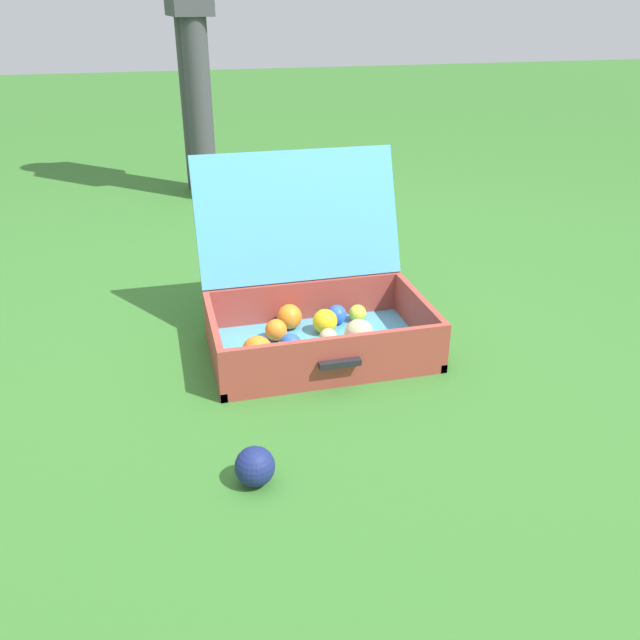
{
  "coord_description": "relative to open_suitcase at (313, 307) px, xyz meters",
  "views": [
    {
      "loc": [
        -0.32,
        -1.66,
        0.93
      ],
      "look_at": [
        0.09,
        -0.03,
        0.1
      ],
      "focal_mm": 37.56,
      "sensor_mm": 36.0,
      "label": 1
    }
  ],
  "objects": [
    {
      "name": "open_suitcase",
      "position": [
        0.0,
        0.0,
        0.0
      ],
      "size": [
        0.61,
        0.57,
        0.51
      ],
      "color": "#4799C6",
      "rests_on": "ground"
    },
    {
      "name": "ground_plane",
      "position": [
        -0.09,
        -0.04,
        -0.11
      ],
      "size": [
        16.0,
        16.0,
        0.0
      ],
      "primitive_type": "plane",
      "color": "#336B28"
    },
    {
      "name": "stray_ball_on_grass",
      "position": [
        -0.27,
        -0.58,
        -0.07
      ],
      "size": [
        0.09,
        0.09,
        0.09
      ],
      "primitive_type": "sphere",
      "color": "navy",
      "rests_on": "ground"
    }
  ]
}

